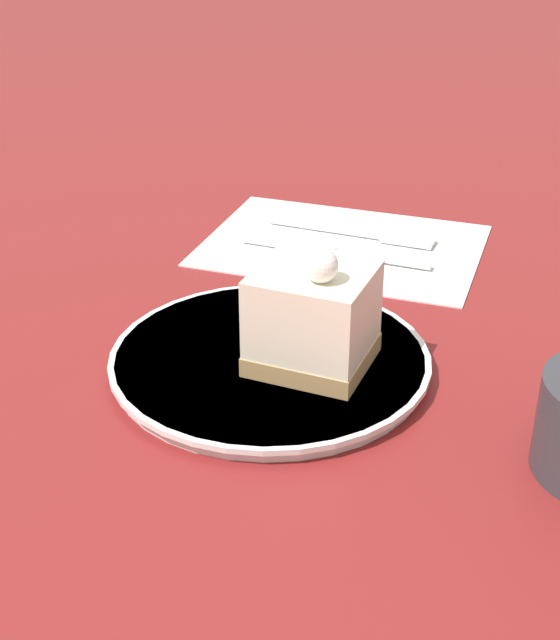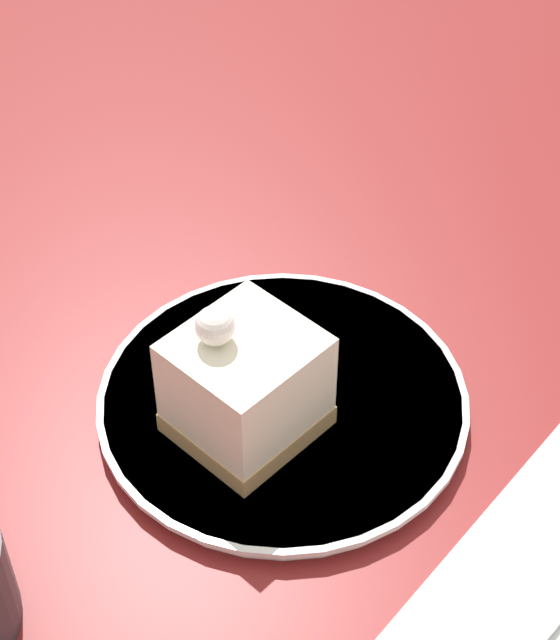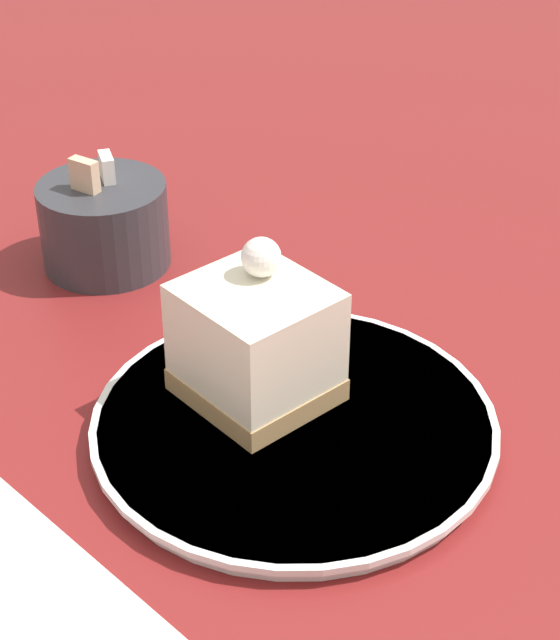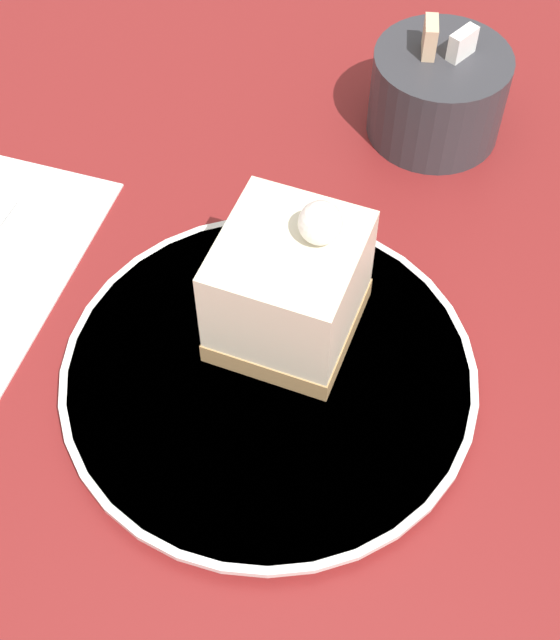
{
  "view_description": "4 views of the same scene",
  "coord_description": "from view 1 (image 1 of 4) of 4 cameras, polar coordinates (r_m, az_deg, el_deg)",
  "views": [
    {
      "loc": [
        0.44,
        0.26,
        0.33
      ],
      "look_at": [
        -0.02,
        0.05,
        0.05
      ],
      "focal_mm": 50.0,
      "sensor_mm": 36.0,
      "label": 1
    },
    {
      "loc": [
        -0.34,
        0.34,
        0.49
      ],
      "look_at": [
        -0.02,
        0.03,
        0.06
      ],
      "focal_mm": 60.0,
      "sensor_mm": 36.0,
      "label": 2
    },
    {
      "loc": [
        -0.34,
        -0.31,
        0.38
      ],
      "look_at": [
        -0.03,
        0.06,
        0.06
      ],
      "focal_mm": 60.0,
      "sensor_mm": 36.0,
      "label": 3
    },
    {
      "loc": [
        0.06,
        -0.2,
        0.41
      ],
      "look_at": [
        -0.03,
        0.04,
        0.06
      ],
      "focal_mm": 50.0,
      "sensor_mm": 36.0,
      "label": 4
    }
  ],
  "objects": [
    {
      "name": "napkin",
      "position": [
        0.82,
        4.02,
        4.84
      ],
      "size": [
        0.2,
        0.26,
        0.0
      ],
      "rotation": [
        0.0,
        0.0,
        0.09
      ],
      "color": "white",
      "rests_on": "ground_plane"
    },
    {
      "name": "plate",
      "position": [
        0.62,
        -0.65,
        -2.6
      ],
      "size": [
        0.22,
        0.22,
        0.01
      ],
      "color": "silver",
      "rests_on": "ground_plane"
    },
    {
      "name": "cake_slice",
      "position": [
        0.59,
        2.12,
        0.19
      ],
      "size": [
        0.07,
        0.08,
        0.09
      ],
      "rotation": [
        0.0,
        0.0,
        0.02
      ],
      "color": "#AD8451",
      "rests_on": "plate"
    },
    {
      "name": "fork",
      "position": [
        0.83,
        5.46,
        5.54
      ],
      "size": [
        0.02,
        0.16,
        0.0
      ],
      "rotation": [
        0.0,
        0.0,
        0.04
      ],
      "color": "silver",
      "rests_on": "napkin"
    },
    {
      "name": "ground_plane",
      "position": [
        0.61,
        -5.5,
        -4.12
      ],
      "size": [
        4.0,
        4.0,
        0.0
      ],
      "primitive_type": "plane",
      "color": "maroon"
    },
    {
      "name": "knife",
      "position": [
        0.8,
        2.42,
        4.57
      ],
      "size": [
        0.02,
        0.17,
        0.0
      ],
      "rotation": [
        0.0,
        0.0,
        0.04
      ],
      "color": "silver",
      "rests_on": "napkin"
    }
  ]
}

